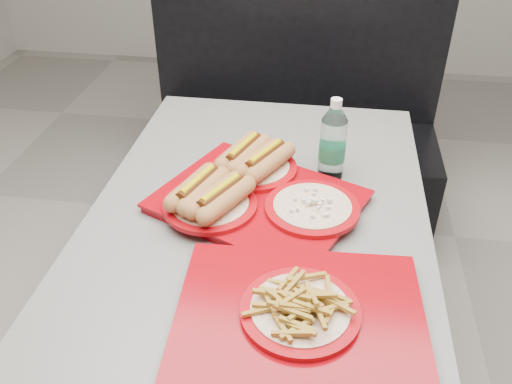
# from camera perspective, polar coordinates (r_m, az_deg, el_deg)

# --- Properties ---
(diner_table) EXTENTS (0.92, 1.42, 0.75)m
(diner_table) POSITION_cam_1_polar(r_m,az_deg,el_deg) (1.54, 0.09, -7.55)
(diner_table) COLOR black
(diner_table) RESTS_ON ground
(booth_bench) EXTENTS (1.30, 0.57, 1.35)m
(booth_bench) POSITION_cam_1_polar(r_m,az_deg,el_deg) (2.54, 3.71, 5.94)
(booth_bench) COLOR black
(booth_bench) RESTS_ON ground
(tray_near) EXTENTS (0.62, 0.57, 0.11)m
(tray_near) POSITION_cam_1_polar(r_m,az_deg,el_deg) (1.46, -0.39, 0.17)
(tray_near) COLOR #90030C
(tray_near) RESTS_ON diner_table
(tray_far) EXTENTS (0.53, 0.43, 0.10)m
(tray_far) POSITION_cam_1_polar(r_m,az_deg,el_deg) (1.14, 4.65, -12.58)
(tray_far) COLOR #90030C
(tray_far) RESTS_ON diner_table
(water_bottle) EXTENTS (0.08, 0.08, 0.24)m
(water_bottle) POSITION_cam_1_polar(r_m,az_deg,el_deg) (1.56, 8.07, 5.05)
(water_bottle) COLOR silver
(water_bottle) RESTS_ON diner_table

